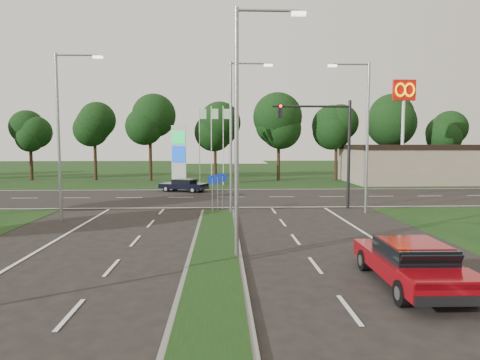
{
  "coord_description": "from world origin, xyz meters",
  "views": [
    {
      "loc": [
        0.28,
        -9.42,
        4.24
      ],
      "look_at": [
        1.27,
        14.3,
        2.2
      ],
      "focal_mm": 32.0,
      "sensor_mm": 36.0,
      "label": 1
    }
  ],
  "objects": [
    {
      "name": "ground",
      "position": [
        0.0,
        0.0,
        0.0
      ],
      "size": [
        160.0,
        160.0,
        0.0
      ],
      "primitive_type": "plane",
      "color": "black",
      "rests_on": "ground"
    },
    {
      "name": "commercial_building",
      "position": [
        22.0,
        36.0,
        2.0
      ],
      "size": [
        16.0,
        9.0,
        4.0
      ],
      "primitive_type": "cube",
      "color": "gray",
      "rests_on": "ground"
    },
    {
      "name": "gas_pylon",
      "position": [
        -3.79,
        33.05,
        3.2
      ],
      "size": [
        5.8,
        1.26,
        8.0
      ],
      "color": "silver",
      "rests_on": "ground"
    },
    {
      "name": "streetlight_left_far",
      "position": [
        -8.3,
        14.0,
        5.08
      ],
      "size": [
        2.53,
        0.22,
        9.0
      ],
      "color": "gray",
      "rests_on": "ground"
    },
    {
      "name": "streetlight_right_far",
      "position": [
        8.8,
        16.0,
        5.08
      ],
      "size": [
        2.53,
        0.22,
        9.0
      ],
      "rotation": [
        0.0,
        0.0,
        3.14
      ],
      "color": "gray",
      "rests_on": "ground"
    },
    {
      "name": "traffic_signal",
      "position": [
        7.19,
        18.0,
        4.65
      ],
      "size": [
        5.1,
        0.42,
        7.0
      ],
      "color": "black",
      "rests_on": "ground"
    },
    {
      "name": "streetlight_median_near",
      "position": [
        1.0,
        6.0,
        5.08
      ],
      "size": [
        2.53,
        0.22,
        9.0
      ],
      "color": "gray",
      "rests_on": "ground"
    },
    {
      "name": "median_kerb",
      "position": [
        0.0,
        4.0,
        0.06
      ],
      "size": [
        2.0,
        26.0,
        0.12
      ],
      "primitive_type": "cube",
      "color": "slate",
      "rests_on": "ground"
    },
    {
      "name": "navy_sedan",
      "position": [
        -3.09,
        27.99,
        0.6
      ],
      "size": [
        4.42,
        3.21,
        1.12
      ],
      "rotation": [
        0.0,
        0.0,
        1.14
      ],
      "color": "black",
      "rests_on": "ground"
    },
    {
      "name": "cross_road",
      "position": [
        0.0,
        24.0,
        0.0
      ],
      "size": [
        160.0,
        12.0,
        0.02
      ],
      "primitive_type": "cube",
      "color": "black",
      "rests_on": "ground"
    },
    {
      "name": "red_sedan",
      "position": [
        5.89,
        2.75,
        0.73
      ],
      "size": [
        2.16,
        4.98,
        1.36
      ],
      "rotation": [
        0.0,
        0.0,
        -0.02
      ],
      "color": "maroon",
      "rests_on": "ground"
    },
    {
      "name": "median_signs",
      "position": [
        0.0,
        16.4,
        1.71
      ],
      "size": [
        1.16,
        1.76,
        2.38
      ],
      "color": "gray",
      "rests_on": "ground"
    },
    {
      "name": "streetlight_median_far",
      "position": [
        1.0,
        16.0,
        5.08
      ],
      "size": [
        2.53,
        0.22,
        9.0
      ],
      "color": "gray",
      "rests_on": "ground"
    },
    {
      "name": "treeline_far",
      "position": [
        0.1,
        39.93,
        6.83
      ],
      "size": [
        6.0,
        6.0,
        9.9
      ],
      "color": "black",
      "rests_on": "ground"
    },
    {
      "name": "verge_far",
      "position": [
        0.0,
        55.0,
        0.0
      ],
      "size": [
        160.0,
        50.0,
        0.02
      ],
      "primitive_type": "cube",
      "color": "black",
      "rests_on": "ground"
    },
    {
      "name": "mcdonalds_sign",
      "position": [
        18.0,
        31.97,
        7.99
      ],
      "size": [
        2.2,
        0.47,
        10.4
      ],
      "color": "silver",
      "rests_on": "ground"
    }
  ]
}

